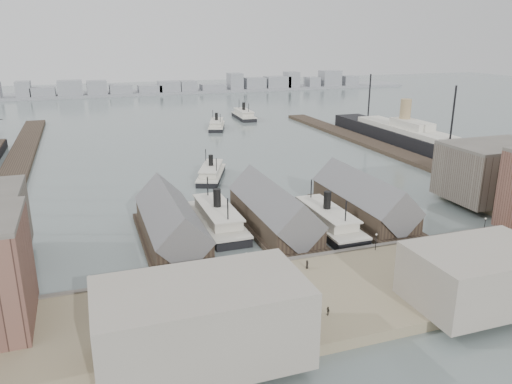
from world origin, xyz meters
name	(u,v)px	position (x,y,z in m)	size (l,w,h in m)	color
ground	(300,255)	(0.00, 0.00, 0.00)	(900.00, 900.00, 0.00)	slate
quay	(343,293)	(0.00, -20.00, 1.00)	(180.00, 30.00, 2.00)	#85785A
seawall	(310,260)	(0.00, -5.20, 1.15)	(180.00, 1.20, 2.30)	#59544C
west_wharf	(15,169)	(-68.00, 100.00, 0.80)	(10.00, 220.00, 1.60)	#2D231C
east_wharf	(379,146)	(78.00, 90.00, 0.80)	(10.00, 180.00, 1.60)	#2D231C
ferry_shed_west	(171,224)	(-26.00, 16.88, 4.64)	(14.00, 42.00, 12.60)	#2D231C
ferry_shed_center	(273,212)	(0.00, 16.88, 4.64)	(14.00, 42.00, 12.60)	#2D231C
ferry_shed_east	(363,201)	(26.00, 16.88, 4.64)	(14.00, 42.00, 12.60)	#2D231C
warehouse_east_back	(494,172)	(68.00, 15.00, 9.50)	(28.00, 20.00, 15.00)	#60564C
street_bldg_center	(479,275)	(20.00, -32.00, 7.00)	(24.00, 16.00, 10.00)	gray
street_bldg_west	(202,322)	(-30.00, -32.00, 8.00)	(30.00, 16.00, 12.00)	gray
lamp_post_far_w	(90,281)	(-45.00, -7.00, 4.71)	(0.44, 0.44, 3.92)	black
lamp_post_near_w	(246,258)	(-15.00, -7.00, 4.71)	(0.44, 0.44, 3.92)	black
lamp_post_near_e	(376,239)	(15.00, -7.00, 4.71)	(0.44, 0.44, 3.92)	black
lamp_post_far_e	(485,222)	(45.00, -7.00, 4.71)	(0.44, 0.44, 3.92)	black
far_shore	(132,90)	(-2.07, 334.14, 3.91)	(500.00, 40.00, 15.72)	gray
ferry_docked_west	(218,218)	(-13.00, 22.82, 2.55)	(9.14, 30.47, 10.88)	black
ferry_docked_east	(326,219)	(13.00, 12.70, 2.46)	(8.82, 29.39, 10.50)	black
ferry_open_near	(211,173)	(-3.11, 67.92, 2.05)	(16.01, 25.53, 8.77)	black
ferry_open_mid	(217,125)	(23.35, 159.53, 2.07)	(14.75, 25.83, 8.84)	black
ferry_open_far	(244,115)	(46.97, 185.96, 2.37)	(9.95, 28.67, 10.10)	black
ocean_steamer	(404,135)	(92.00, 92.45, 4.40)	(14.01, 102.37, 20.47)	black
horse_cart_left	(139,311)	(-37.57, -17.07, 2.78)	(4.75, 2.98, 1.50)	black
horse_cart_center	(272,283)	(-12.74, -15.25, 2.77)	(4.83, 1.68, 1.46)	black
horse_cart_right	(434,277)	(17.90, -23.07, 2.80)	(4.62, 1.71, 1.57)	black
pedestrian_0	(97,308)	(-44.24, -13.67, 2.82)	(0.59, 0.43, 1.63)	black
pedestrian_1	(155,329)	(-35.75, -23.40, 2.84)	(0.82, 0.64, 1.68)	black
pedestrian_2	(225,279)	(-20.59, -10.63, 2.85)	(1.10, 0.63, 1.70)	black
pedestrian_3	(328,311)	(-7.23, -27.55, 2.79)	(0.93, 0.39, 1.59)	black
pedestrian_4	(307,264)	(-3.07, -10.21, 2.88)	(0.86, 0.56, 1.77)	black
pedestrian_5	(418,279)	(14.43, -22.76, 2.80)	(0.59, 0.43, 1.61)	black
pedestrian_6	(406,250)	(20.08, -10.96, 2.82)	(0.80, 0.62, 1.65)	black
pedestrian_7	(506,261)	(36.60, -22.14, 2.81)	(1.05, 0.60, 1.63)	black
pedestrian_8	(467,252)	(32.18, -15.91, 2.85)	(1.00, 0.42, 1.71)	black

